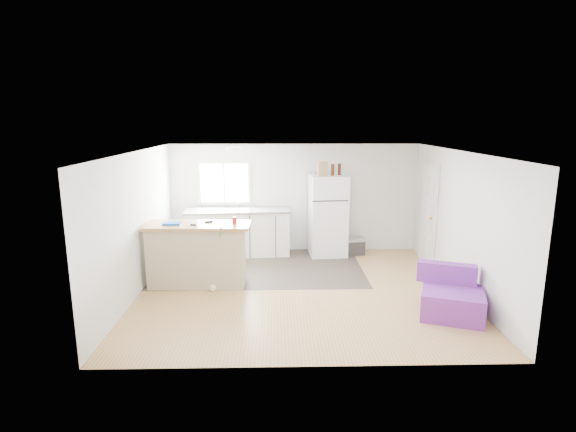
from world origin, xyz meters
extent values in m
cube|color=#A37344|center=(0.00, 0.00, -0.01)|extent=(5.50, 5.00, 0.01)
cube|color=white|center=(0.00, 0.00, 2.40)|extent=(5.50, 5.00, 0.01)
cube|color=silver|center=(0.00, 2.50, 1.20)|extent=(5.50, 0.01, 2.40)
cube|color=silver|center=(0.00, -2.50, 1.20)|extent=(5.50, 0.01, 2.40)
cube|color=silver|center=(-2.75, 0.00, 1.20)|extent=(0.01, 5.00, 2.40)
cube|color=silver|center=(2.75, 0.00, 1.20)|extent=(0.01, 5.00, 2.40)
cube|color=#312A24|center=(-0.73, 1.25, 0.00)|extent=(4.05, 2.50, 0.00)
cube|color=white|center=(-1.55, 2.49, 1.55)|extent=(1.18, 0.04, 0.98)
cube|color=white|center=(-1.55, 2.47, 1.55)|extent=(1.05, 0.01, 0.85)
cube|color=white|center=(-1.55, 2.46, 1.55)|extent=(0.03, 0.02, 0.85)
cube|color=white|center=(2.72, 1.55, 1.01)|extent=(0.05, 0.82, 2.03)
cube|color=white|center=(2.73, 1.55, 1.02)|extent=(0.03, 0.92, 2.10)
sphere|color=gold|center=(2.67, 1.23, 1.00)|extent=(0.07, 0.07, 0.07)
cylinder|color=white|center=(-1.20, 1.20, 2.36)|extent=(0.30, 0.30, 0.07)
cube|color=white|center=(-1.24, 2.15, 0.48)|extent=(2.24, 0.81, 0.97)
cube|color=slate|center=(-1.24, 2.15, 0.99)|extent=(2.31, 0.86, 0.04)
cube|color=silver|center=(-1.24, 2.12, 0.99)|extent=(0.64, 0.50, 0.07)
cube|color=tan|center=(-1.81, 0.29, 0.54)|extent=(1.69, 0.64, 1.08)
cube|color=#AF7E4B|center=(-1.78, 0.29, 1.10)|extent=(1.85, 0.76, 0.05)
cube|color=white|center=(0.72, 2.12, 0.88)|extent=(0.83, 0.78, 1.76)
cube|color=black|center=(0.72, 1.75, 1.26)|extent=(0.77, 0.07, 0.02)
cube|color=silver|center=(0.41, 1.75, 1.49)|extent=(0.03, 0.02, 0.32)
cube|color=silver|center=(0.41, 1.75, 0.72)|extent=(0.03, 0.02, 0.61)
cube|color=#2A292C|center=(1.28, 2.10, 0.16)|extent=(0.52, 0.38, 0.31)
cube|color=gray|center=(1.28, 2.10, 0.35)|extent=(0.54, 0.41, 0.06)
cube|color=#722F9A|center=(2.26, -1.11, 0.21)|extent=(1.13, 1.10, 0.42)
cube|color=#722F9A|center=(2.26, -0.80, 0.57)|extent=(0.90, 0.51, 0.31)
cube|color=silver|center=(-1.20, 0.14, 0.14)|extent=(0.17, 0.13, 0.29)
cylinder|color=#194FAF|center=(-1.20, 0.14, 0.31)|extent=(0.06, 0.06, 0.06)
cylinder|color=green|center=(-1.40, 0.07, 0.59)|extent=(0.17, 0.28, 1.11)
sphere|color=beige|center=(-1.51, -0.03, 0.05)|extent=(0.13, 0.13, 0.13)
cylinder|color=red|center=(-1.14, 0.31, 1.19)|extent=(0.10, 0.10, 0.12)
cube|color=blue|center=(-2.22, 0.27, 1.15)|extent=(0.31, 0.23, 0.04)
cube|color=black|center=(-1.60, 0.40, 1.14)|extent=(0.15, 0.09, 0.03)
cube|color=black|center=(-1.83, 0.18, 1.14)|extent=(0.10, 0.05, 0.03)
cube|color=tan|center=(0.58, 2.09, 1.91)|extent=(0.21, 0.13, 0.30)
cylinder|color=#38180A|center=(0.79, 2.05, 1.88)|extent=(0.08, 0.08, 0.25)
cylinder|color=#38180A|center=(0.95, 2.12, 1.88)|extent=(0.09, 0.09, 0.25)
camera|label=1|loc=(-0.38, -7.40, 2.91)|focal=28.00mm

